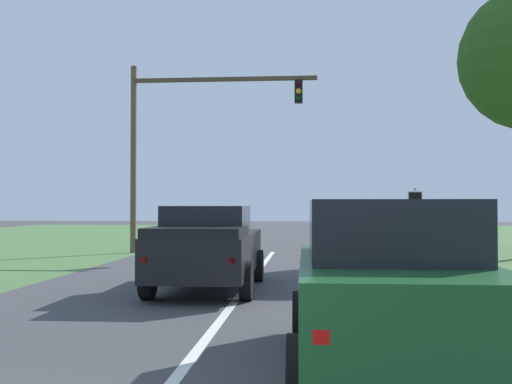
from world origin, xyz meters
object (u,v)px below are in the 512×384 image
at_px(red_suv_near, 387,281).
at_px(crossing_suv_far, 421,227).
at_px(keep_moving_sign, 415,211).
at_px(pickup_truck_lead, 208,247).
at_px(traffic_light, 181,129).

relative_size(red_suv_near, crossing_suv_far, 1.02).
relative_size(keep_moving_sign, crossing_suv_far, 0.56).
distance_m(pickup_truck_lead, keep_moving_sign, 13.53).
distance_m(red_suv_near, traffic_light, 18.95).
relative_size(red_suv_near, traffic_light, 0.63).
relative_size(pickup_truck_lead, crossing_suv_far, 1.11).
xyz_separation_m(traffic_light, keep_moving_sign, (9.44, 0.93, -3.35)).
relative_size(traffic_light, keep_moving_sign, 2.89).
bearing_deg(red_suv_near, pickup_truck_lead, 115.64).
xyz_separation_m(red_suv_near, keep_moving_sign, (3.40, 18.44, 0.65)).
height_order(red_suv_near, traffic_light, traffic_light).
height_order(red_suv_near, keep_moving_sign, keep_moving_sign).
relative_size(red_suv_near, pickup_truck_lead, 0.92).
bearing_deg(pickup_truck_lead, keep_moving_sign, 60.80).
distance_m(pickup_truck_lead, crossing_suv_far, 16.94).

